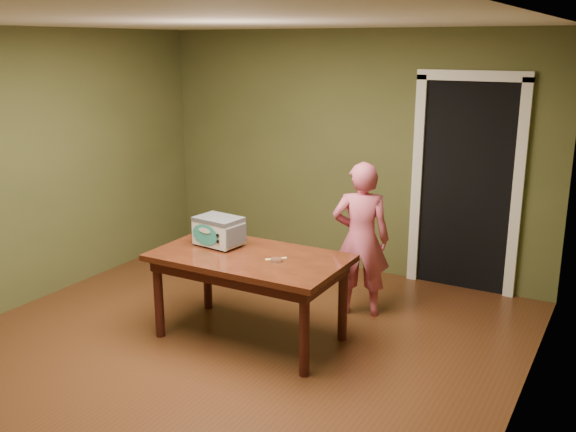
% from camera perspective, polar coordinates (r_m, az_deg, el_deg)
% --- Properties ---
extents(floor, '(5.00, 5.00, 0.00)m').
position_cam_1_polar(floor, '(5.35, -6.27, -12.22)').
color(floor, '#512D17').
rests_on(floor, ground).
extents(room_shell, '(4.52, 5.02, 2.61)m').
position_cam_1_polar(room_shell, '(4.81, -6.85, 6.14)').
color(room_shell, brown).
rests_on(room_shell, ground).
extents(doorway, '(1.10, 0.66, 2.25)m').
position_cam_1_polar(doorway, '(6.93, 16.14, 2.92)').
color(doorway, black).
rests_on(doorway, ground).
extents(dining_table, '(1.60, 0.91, 0.75)m').
position_cam_1_polar(dining_table, '(5.37, -3.43, -4.48)').
color(dining_table, '#33160B').
rests_on(dining_table, floor).
extents(toy_oven, '(0.44, 0.32, 0.25)m').
position_cam_1_polar(toy_oven, '(5.56, -6.18, -1.26)').
color(toy_oven, '#4C4F54').
rests_on(toy_oven, dining_table).
extents(baking_pan, '(0.10, 0.10, 0.02)m').
position_cam_1_polar(baking_pan, '(5.18, -1.03, -3.91)').
color(baking_pan, silver).
rests_on(baking_pan, dining_table).
extents(spatula, '(0.15, 0.14, 0.01)m').
position_cam_1_polar(spatula, '(5.22, -1.08, -3.83)').
color(spatula, '#FAEA6C').
rests_on(spatula, dining_table).
extents(child, '(0.62, 0.51, 1.44)m').
position_cam_1_polar(child, '(5.88, 6.50, -2.08)').
color(child, '#CF5573').
rests_on(child, floor).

